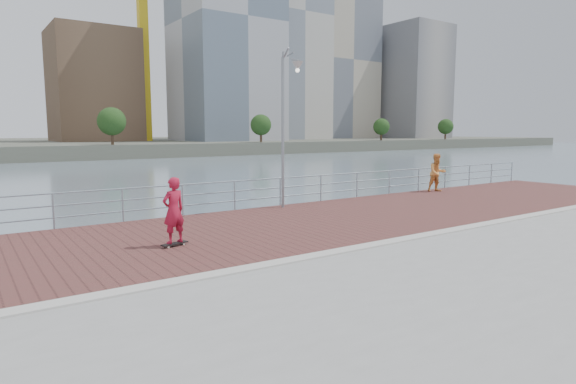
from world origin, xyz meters
TOP-DOWN VIEW (x-y plane):
  - water at (0.00, 0.00)m, footprint 400.00×400.00m
  - seawall at (0.00, -5.00)m, footprint 40.00×24.00m
  - brick_lane at (0.00, 3.60)m, footprint 40.00×6.80m
  - curb at (0.00, 0.00)m, footprint 40.00×0.40m
  - guardrail at (0.00, 7.00)m, footprint 39.06×0.06m
  - street_lamp at (2.87, 6.08)m, footprint 0.42×1.21m
  - skateboard at (-2.96, 2.86)m, footprint 0.75×0.34m
  - skateboarder at (-2.96, 2.86)m, footprint 0.69×0.53m
  - bystander at (11.71, 6.23)m, footprint 1.08×0.96m
  - skyline at (31.57, 104.47)m, footprint 233.00×41.00m
  - shoreline_trees at (15.58, 77.00)m, footprint 169.31×4.80m

SIDE VIEW (x-z plane):
  - water at x=0.00m, z-range -2.00..-2.00m
  - seawall at x=0.00m, z-range -2.00..0.00m
  - brick_lane at x=0.00m, z-range 0.00..0.02m
  - curb at x=0.00m, z-range 0.00..0.06m
  - skateboard at x=-2.96m, z-range 0.04..0.13m
  - guardrail at x=0.00m, z-range 0.13..1.25m
  - bystander at x=11.71m, z-range 0.02..1.86m
  - skateboarder at x=-2.96m, z-range 0.10..1.80m
  - street_lamp at x=2.87m, z-range 1.20..6.92m
  - shoreline_trees at x=15.58m, z-range 0.97..7.37m
  - skyline at x=31.57m, z-range -9.93..58.40m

